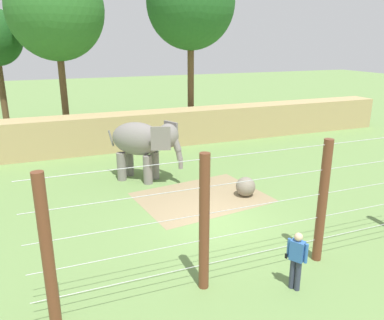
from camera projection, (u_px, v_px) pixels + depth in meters
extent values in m
plane|color=#6B8E4C|center=(215.00, 223.00, 14.07)|extent=(120.00, 120.00, 0.00)
cube|color=#937F5B|center=(202.00, 197.00, 16.39)|extent=(5.71, 4.60, 0.01)
cube|color=tan|center=(138.00, 130.00, 23.84)|extent=(36.00, 1.80, 2.17)
cylinder|color=gray|center=(155.00, 165.00, 18.44)|extent=(0.43, 0.43, 1.36)
cylinder|color=gray|center=(148.00, 170.00, 17.77)|extent=(0.43, 0.43, 1.36)
cylinder|color=gray|center=(129.00, 162.00, 18.90)|extent=(0.43, 0.43, 1.36)
cylinder|color=gray|center=(122.00, 167.00, 18.23)|extent=(0.43, 0.43, 1.36)
ellipsoid|color=gray|center=(137.00, 139.00, 17.94)|extent=(2.79, 2.69, 1.55)
ellipsoid|color=gray|center=(168.00, 136.00, 17.34)|extent=(1.42, 1.43, 1.12)
cube|color=gray|center=(171.00, 133.00, 17.89)|extent=(0.44, 0.84, 1.07)
cube|color=gray|center=(161.00, 139.00, 16.85)|extent=(0.86, 0.34, 1.07)
cylinder|color=gray|center=(177.00, 145.00, 17.32)|extent=(0.56, 0.55, 0.61)
cylinder|color=gray|center=(179.00, 154.00, 17.41)|extent=(0.43, 0.42, 0.57)
cylinder|color=gray|center=(181.00, 163.00, 17.51)|extent=(0.28, 0.28, 0.53)
cylinder|color=gray|center=(111.00, 138.00, 18.42)|extent=(0.28, 0.27, 0.77)
sphere|color=gray|center=(246.00, 187.00, 16.43)|extent=(0.84, 0.84, 0.84)
cylinder|color=brown|center=(47.00, 252.00, 8.54)|extent=(0.28, 0.28, 3.79)
cylinder|color=brown|center=(204.00, 224.00, 9.88)|extent=(0.28, 0.28, 3.79)
cylinder|color=brown|center=(322.00, 202.00, 11.20)|extent=(0.28, 0.28, 3.79)
cylinder|color=#B7B7BC|center=(265.00, 251.00, 10.90)|extent=(12.39, 0.02, 0.02)
cylinder|color=#B7B7BC|center=(266.00, 228.00, 10.68)|extent=(12.39, 0.02, 0.02)
cylinder|color=#B7B7BC|center=(268.00, 203.00, 10.46)|extent=(12.39, 0.02, 0.02)
cylinder|color=#B7B7BC|center=(269.00, 178.00, 10.24)|extent=(12.39, 0.02, 0.02)
cylinder|color=#B7B7BC|center=(271.00, 151.00, 10.02)|extent=(12.39, 0.02, 0.02)
cylinder|color=#33384C|center=(298.00, 275.00, 10.18)|extent=(0.15, 0.15, 0.88)
cylinder|color=#33384C|center=(292.00, 273.00, 10.28)|extent=(0.15, 0.15, 0.88)
cube|color=#3366B2|center=(297.00, 251.00, 10.01)|extent=(0.37, 0.42, 0.56)
sphere|color=beige|center=(299.00, 237.00, 9.89)|extent=(0.22, 0.22, 0.22)
cylinder|color=#3366B2|center=(306.00, 254.00, 9.88)|extent=(0.12, 0.12, 0.54)
cylinder|color=#3366B2|center=(289.00, 248.00, 10.15)|extent=(0.12, 0.12, 0.54)
cube|color=black|center=(286.00, 256.00, 10.17)|extent=(0.05, 0.07, 0.14)
cylinder|color=brown|center=(3.00, 98.00, 27.00)|extent=(0.44, 0.44, 5.08)
cylinder|color=brown|center=(191.00, 89.00, 26.61)|extent=(0.44, 0.44, 6.33)
ellipsoid|color=#235B23|center=(191.00, 2.00, 24.94)|extent=(5.79, 5.79, 6.08)
cylinder|color=brown|center=(64.00, 97.00, 25.36)|extent=(0.44, 0.44, 5.72)
ellipsoid|color=#2D6B28|center=(56.00, 9.00, 23.75)|extent=(5.96, 5.96, 6.26)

